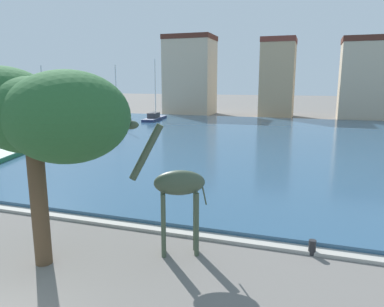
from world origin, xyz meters
TOP-DOWN VIEW (x-y plane):
  - harbor_water at (0.00, 28.54)m, footprint 89.28×43.09m
  - quay_edge_coping at (0.00, 6.74)m, footprint 89.28×0.50m
  - giraffe_statue at (2.82, 5.25)m, footprint 2.51×1.42m
  - sailboat_black at (-19.60, 25.70)m, footprint 2.08×7.20m
  - sailboat_navy at (-14.31, 42.05)m, footprint 2.57×8.07m
  - sailboat_grey at (-14.73, 31.97)m, footprint 2.36×6.46m
  - shade_tree at (-0.72, 3.38)m, footprint 5.61×3.49m
  - mooring_bollard at (7.09, 6.59)m, footprint 0.24×0.24m
  - townhouse_corner_house at (-13.53, 55.03)m, footprint 8.16×6.41m
  - townhouse_wide_warehouse at (1.27, 54.80)m, footprint 5.22×5.94m
  - townhouse_tall_gabled at (14.09, 52.97)m, footprint 7.69×5.44m

SIDE VIEW (x-z plane):
  - quay_edge_coping at x=0.00m, z-range 0.00..0.12m
  - harbor_water at x=0.00m, z-range 0.00..0.27m
  - mooring_bollard at x=7.09m, z-range 0.00..0.50m
  - sailboat_navy at x=-14.31m, z-range -3.83..4.77m
  - sailboat_black at x=-19.60m, z-range -3.09..4.11m
  - sailboat_grey at x=-14.73m, z-range -3.09..4.37m
  - giraffe_statue at x=2.82m, z-range 0.05..4.62m
  - shade_tree at x=-0.72m, z-range 1.64..7.68m
  - townhouse_tall_gabled at x=14.09m, z-range 0.02..11.80m
  - townhouse_wide_warehouse at x=1.27m, z-range 0.02..12.27m
  - townhouse_corner_house at x=-13.53m, z-range 0.02..13.24m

